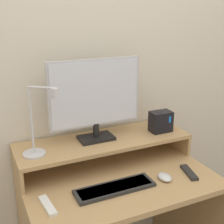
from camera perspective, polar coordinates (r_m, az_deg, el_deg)
name	(u,v)px	position (r m, az deg, el deg)	size (l,w,h in m)	color
wall_back	(90,74)	(1.89, -4.02, 6.97)	(6.00, 0.05, 2.50)	beige
desk	(117,212)	(1.86, 0.94, -17.87)	(1.01, 0.69, 0.76)	tan
monitor_shelf	(104,143)	(1.83, -1.52, -5.64)	(1.01, 0.33, 0.14)	tan
monitor	(95,97)	(1.73, -3.08, 2.76)	(0.53, 0.13, 0.47)	black
desk_lamp	(39,131)	(1.62, -13.25, -3.48)	(0.19, 0.16, 0.37)	silver
router_dock	(161,121)	(1.93, 8.90, -1.73)	(0.13, 0.09, 0.13)	black
keyboard	(115,188)	(1.61, 0.54, -13.73)	(0.41, 0.12, 0.02)	#282828
mouse	(165,177)	(1.71, 9.60, -11.64)	(0.06, 0.09, 0.03)	silver
remote_control	(48,205)	(1.52, -11.69, -16.39)	(0.05, 0.17, 0.02)	white
remote_secondary	(189,172)	(1.79, 13.91, -10.67)	(0.08, 0.16, 0.02)	black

